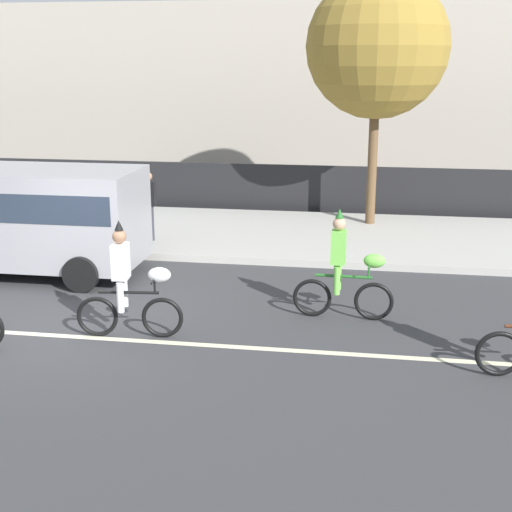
{
  "coord_description": "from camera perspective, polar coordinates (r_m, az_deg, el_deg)",
  "views": [
    {
      "loc": [
        4.99,
        -10.57,
        4.33
      ],
      "look_at": [
        3.09,
        1.2,
        1.0
      ],
      "focal_mm": 50.0,
      "sensor_mm": 36.0,
      "label": 1
    }
  ],
  "objects": [
    {
      "name": "sidewalk_curb",
      "position": [
        18.28,
        -6.93,
        2.04
      ],
      "size": [
        60.0,
        5.0,
        0.15
      ],
      "primitive_type": "cube",
      "color": "#ADAAA3",
      "rests_on": "ground"
    },
    {
      "name": "street_tree_near_lamp",
      "position": [
        18.41,
        9.69,
        16.18
      ],
      "size": [
        3.53,
        3.53,
        6.21
      ],
      "color": "brown",
      "rests_on": "sidewalk_curb"
    },
    {
      "name": "building_backdrop",
      "position": [
        29.88,
        -7.92,
        13.08
      ],
      "size": [
        28.0,
        8.0,
        6.17
      ],
      "primitive_type": "cube",
      "color": "#B2A899",
      "rests_on": "ground"
    },
    {
      "name": "pedestrian_onlooker",
      "position": [
        16.88,
        -8.55,
        4.1
      ],
      "size": [
        0.32,
        0.2,
        1.62
      ],
      "color": "#33333D",
      "rests_on": "sidewalk_curb"
    },
    {
      "name": "parade_cyclist_zebra",
      "position": [
        11.41,
        -10.11,
        -2.45
      ],
      "size": [
        1.72,
        0.5,
        1.92
      ],
      "color": "black",
      "rests_on": "ground"
    },
    {
      "name": "ground_plane",
      "position": [
        12.46,
        -15.14,
        -5.29
      ],
      "size": [
        80.0,
        80.0,
        0.0
      ],
      "primitive_type": "plane",
      "color": "#38383A"
    },
    {
      "name": "road_centre_line",
      "position": [
        12.04,
        -16.11,
        -6.1
      ],
      "size": [
        36.0,
        0.14,
        0.01
      ],
      "primitive_type": "cube",
      "color": "beige",
      "rests_on": "ground"
    },
    {
      "name": "fence_line",
      "position": [
        20.9,
        -4.81,
        5.55
      ],
      "size": [
        40.0,
        0.08,
        1.4
      ],
      "primitive_type": "cube",
      "color": "black",
      "rests_on": "ground"
    },
    {
      "name": "parked_van_grey",
      "position": [
        15.3,
        -18.23,
        3.32
      ],
      "size": [
        5.0,
        2.22,
        2.18
      ],
      "color": "#99999E",
      "rests_on": "ground"
    },
    {
      "name": "parade_cyclist_lime",
      "position": [
        12.14,
        7.1,
        -1.22
      ],
      "size": [
        1.72,
        0.5,
        1.92
      ],
      "color": "black",
      "rests_on": "ground"
    }
  ]
}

